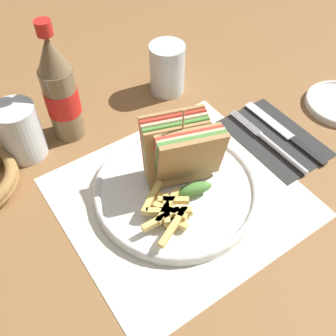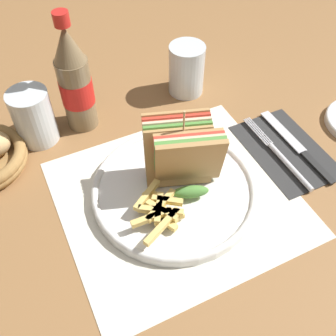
# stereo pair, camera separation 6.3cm
# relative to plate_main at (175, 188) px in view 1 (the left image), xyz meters

# --- Properties ---
(ground_plane) EXTENTS (4.00, 4.00, 0.00)m
(ground_plane) POSITION_rel_plate_main_xyz_m (0.00, -0.00, -0.01)
(ground_plane) COLOR olive
(placemat) EXTENTS (0.37, 0.34, 0.00)m
(placemat) POSITION_rel_plate_main_xyz_m (0.00, -0.01, -0.01)
(placemat) COLOR silver
(placemat) RESTS_ON ground_plane
(plate_main) EXTENTS (0.27, 0.27, 0.02)m
(plate_main) POSITION_rel_plate_main_xyz_m (0.00, 0.00, 0.00)
(plate_main) COLOR white
(plate_main) RESTS_ON ground_plane
(club_sandwich) EXTENTS (0.13, 0.12, 0.14)m
(club_sandwich) POSITION_rel_plate_main_xyz_m (0.02, 0.01, 0.06)
(club_sandwich) COLOR tan
(club_sandwich) RESTS_ON plate_main
(fries_pile) EXTENTS (0.09, 0.10, 0.02)m
(fries_pile) POSITION_rel_plate_main_xyz_m (-0.04, -0.04, 0.02)
(fries_pile) COLOR #E5C166
(fries_pile) RESTS_ON plate_main
(napkin) EXTENTS (0.12, 0.19, 0.00)m
(napkin) POSITION_rel_plate_main_xyz_m (0.22, -0.00, -0.01)
(napkin) COLOR #2D2D2D
(napkin) RESTS_ON ground_plane
(fork) EXTENTS (0.02, 0.19, 0.01)m
(fork) POSITION_rel_plate_main_xyz_m (0.20, -0.02, -0.00)
(fork) COLOR silver
(fork) RESTS_ON napkin
(knife) EXTENTS (0.02, 0.20, 0.00)m
(knife) POSITION_rel_plate_main_xyz_m (0.25, -0.01, -0.00)
(knife) COLOR black
(knife) RESTS_ON napkin
(coke_bottle_near) EXTENTS (0.06, 0.06, 0.22)m
(coke_bottle_near) POSITION_rel_plate_main_xyz_m (-0.08, 0.23, 0.09)
(coke_bottle_near) COLOR #7A6647
(coke_bottle_near) RESTS_ON ground_plane
(glass_near) EXTENTS (0.07, 0.07, 0.10)m
(glass_near) POSITION_rel_plate_main_xyz_m (0.14, 0.23, 0.03)
(glass_near) COLOR silver
(glass_near) RESTS_ON ground_plane
(glass_far) EXTENTS (0.07, 0.07, 0.10)m
(glass_far) POSITION_rel_plate_main_xyz_m (-0.17, 0.22, 0.03)
(glass_far) COLOR silver
(glass_far) RESTS_ON ground_plane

